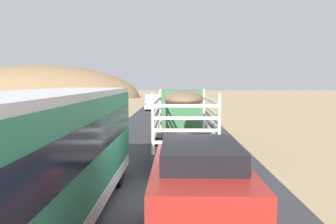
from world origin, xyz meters
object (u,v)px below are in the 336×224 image
livestock_truck (182,112)px  car_far (154,101)px  suv_near (199,203)px  bus (43,157)px

livestock_truck → car_far: (-3.00, 21.90, -0.70)m
livestock_truck → car_far: size_ratio=2.10×
suv_near → livestock_truck: livestock_truck is taller
bus → car_far: size_ratio=2.16×
suv_near → bus: size_ratio=0.46×
bus → suv_near: bearing=-19.4°
bus → car_far: (0.40, 32.65, -0.66)m
livestock_truck → bus: bearing=-107.5°
livestock_truck → bus: (-3.40, -10.75, -0.04)m
suv_near → car_far: suv_near is taller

